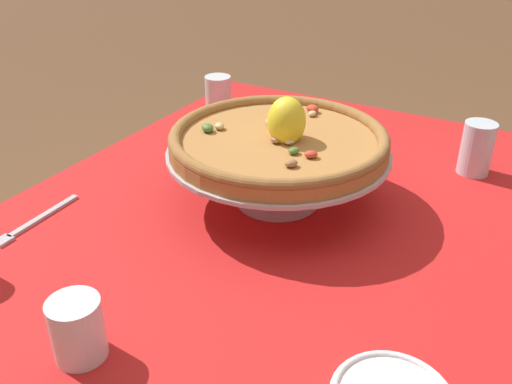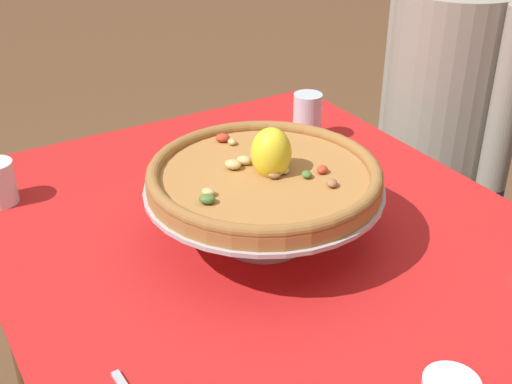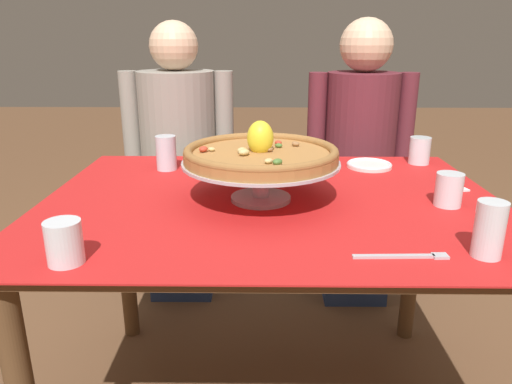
# 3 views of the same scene
# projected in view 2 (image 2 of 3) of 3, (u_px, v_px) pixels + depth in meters

# --- Properties ---
(dining_table) EXTENTS (1.29, 0.99, 0.74)m
(dining_table) POSITION_uv_depth(u_px,v_px,m) (279.00, 286.00, 1.30)
(dining_table) COLOR brown
(dining_table) RESTS_ON ground
(pizza_stand) EXTENTS (0.43, 0.43, 0.11)m
(pizza_stand) POSITION_uv_depth(u_px,v_px,m) (264.00, 199.00, 1.23)
(pizza_stand) COLOR #B7B7C1
(pizza_stand) RESTS_ON dining_table
(pizza) EXTENTS (0.42, 0.42, 0.11)m
(pizza) POSITION_uv_depth(u_px,v_px,m) (265.00, 175.00, 1.20)
(pizza) COLOR #AD753D
(pizza) RESTS_ON pizza_stand
(water_glass_back_left) EXTENTS (0.07, 0.07, 0.12)m
(water_glass_back_left) POSITION_uv_depth(u_px,v_px,m) (307.00, 120.00, 1.63)
(water_glass_back_left) COLOR silver
(water_glass_back_left) RESTS_ON dining_table
(diner_left) EXTENTS (0.50, 0.34, 1.24)m
(diner_left) POSITION_uv_depth(u_px,v_px,m) (439.00, 138.00, 1.98)
(diner_left) COLOR navy
(diner_left) RESTS_ON ground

